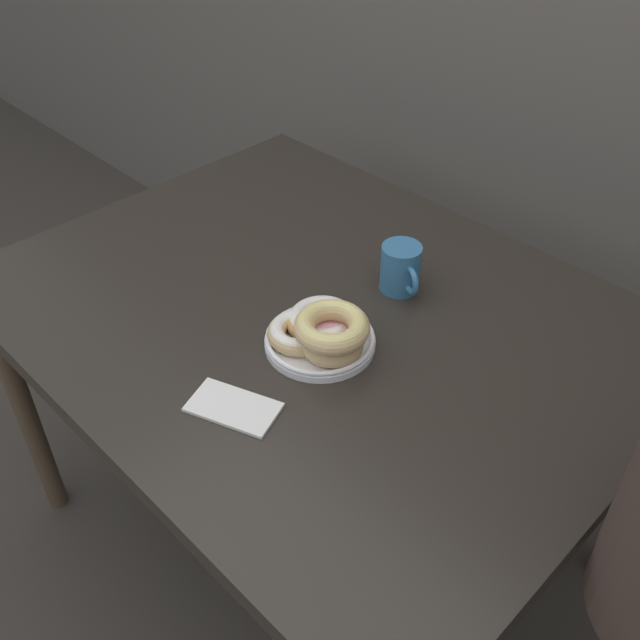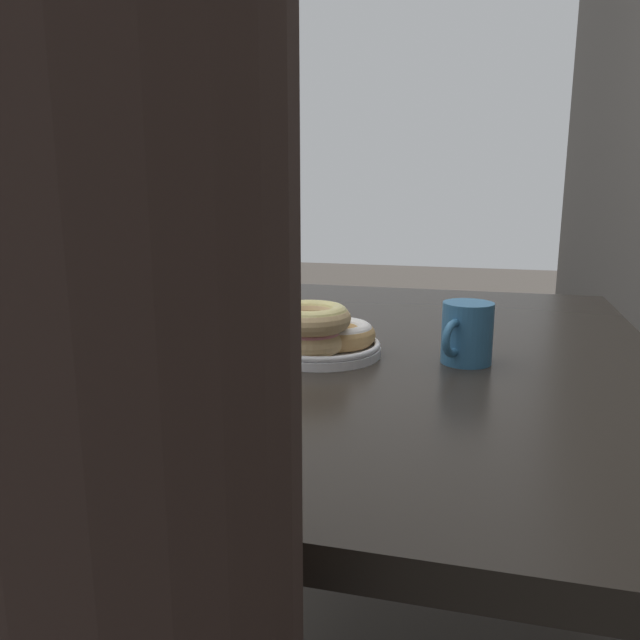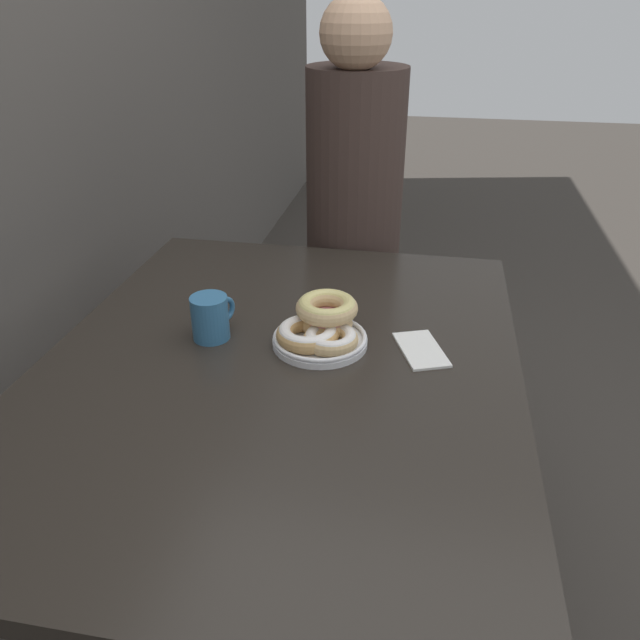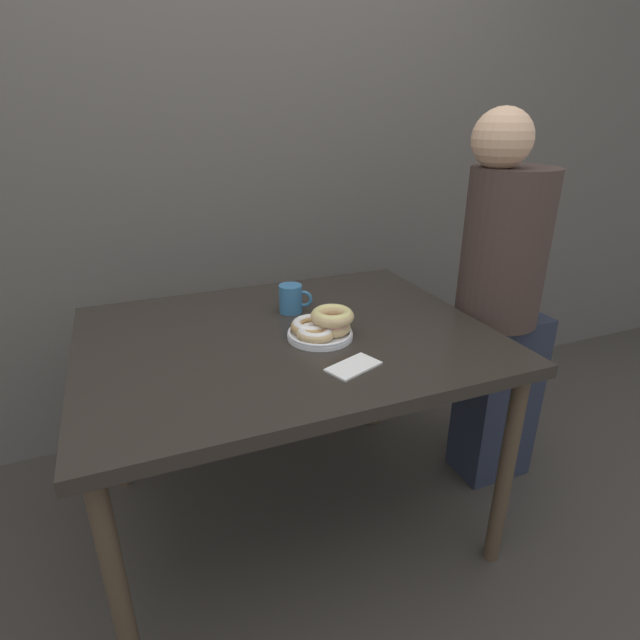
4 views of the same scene
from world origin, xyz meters
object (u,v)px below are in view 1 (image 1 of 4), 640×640
dining_table (315,334)px  coffee_mug (401,268)px  napkin (233,407)px  donut_plate (322,331)px

dining_table → coffee_mug: 0.22m
dining_table → napkin: size_ratio=7.46×
coffee_mug → donut_plate: bearing=-85.6°
donut_plate → coffee_mug: size_ratio=2.13×
coffee_mug → napkin: size_ratio=0.66×
coffee_mug → napkin: (0.02, -0.45, -0.05)m
dining_table → donut_plate: (0.09, -0.07, 0.11)m
dining_table → coffee_mug: coffee_mug is taller
coffee_mug → napkin: 0.46m
dining_table → donut_plate: donut_plate is taller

